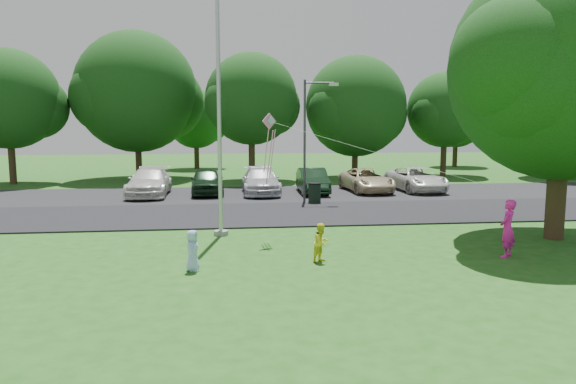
{
  "coord_description": "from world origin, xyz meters",
  "views": [
    {
      "loc": [
        -3.23,
        -12.58,
        3.72
      ],
      "look_at": [
        -1.28,
        4.0,
        1.6
      ],
      "focal_mm": 32.0,
      "sensor_mm": 36.0,
      "label": 1
    }
  ],
  "objects": [
    {
      "name": "big_tree",
      "position": [
        7.48,
        3.06,
        5.5
      ],
      "size": [
        8.23,
        7.32,
        9.3
      ],
      "rotation": [
        0.0,
        0.0,
        -0.21
      ],
      "color": "#332316",
      "rests_on": "ground"
    },
    {
      "name": "parking_strip",
      "position": [
        0.0,
        15.5,
        0.03
      ],
      "size": [
        42.0,
        7.0,
        0.06
      ],
      "primitive_type": "cube",
      "color": "black",
      "rests_on": "ground"
    },
    {
      "name": "flagpole",
      "position": [
        -3.5,
        5.0,
        4.17
      ],
      "size": [
        0.5,
        0.5,
        10.0
      ],
      "color": "#B7BABF",
      "rests_on": "ground"
    },
    {
      "name": "parked_cars",
      "position": [
        0.15,
        15.58,
        0.76
      ],
      "size": [
        17.29,
        5.39,
        1.46
      ],
      "color": "silver",
      "rests_on": "ground"
    },
    {
      "name": "child_blue",
      "position": [
        -4.17,
        0.59,
        0.54
      ],
      "size": [
        0.36,
        0.54,
        1.08
      ],
      "primitive_type": "imported",
      "rotation": [
        0.0,
        0.0,
        1.54
      ],
      "color": "#A6C2FF",
      "rests_on": "ground"
    },
    {
      "name": "kite",
      "position": [
        -1.66,
        3.89,
        3.4
      ],
      "size": [
        6.82,
        3.25,
        2.33
      ],
      "rotation": [
        0.0,
        0.0,
        0.51
      ],
      "color": "pink",
      "rests_on": "ground"
    },
    {
      "name": "woman",
      "position": [
        4.69,
        0.99,
        0.84
      ],
      "size": [
        0.72,
        0.71,
        1.67
      ],
      "primitive_type": "imported",
      "rotation": [
        0.0,
        0.0,
        3.89
      ],
      "color": "#F320A5",
      "rests_on": "ground"
    },
    {
      "name": "tree_row",
      "position": [
        1.59,
        24.23,
        5.71
      ],
      "size": [
        64.35,
        11.94,
        10.88
      ],
      "color": "#332316",
      "rests_on": "ground"
    },
    {
      "name": "trash_can",
      "position": [
        0.94,
        11.84,
        0.52
      ],
      "size": [
        0.65,
        0.65,
        1.02
      ],
      "rotation": [
        0.0,
        0.0,
        0.26
      ],
      "color": "black",
      "rests_on": "ground"
    },
    {
      "name": "horizon_trees",
      "position": [
        4.06,
        33.88,
        4.3
      ],
      "size": [
        77.46,
        7.2,
        7.02
      ],
      "color": "#332316",
      "rests_on": "ground"
    },
    {
      "name": "child_yellow",
      "position": [
        -0.69,
        1.12,
        0.54
      ],
      "size": [
        0.67,
        0.66,
        1.09
      ],
      "primitive_type": "imported",
      "rotation": [
        0.0,
        0.0,
        0.7
      ],
      "color": "yellow",
      "rests_on": "ground"
    },
    {
      "name": "street_lamp",
      "position": [
        0.76,
        12.33,
        3.6
      ],
      "size": [
        1.68,
        0.31,
        5.99
      ],
      "rotation": [
        0.0,
        0.0,
        -0.09
      ],
      "color": "#3F3F44",
      "rests_on": "ground"
    },
    {
      "name": "park_road",
      "position": [
        0.0,
        9.0,
        0.03
      ],
      "size": [
        60.0,
        6.0,
        0.06
      ],
      "primitive_type": "cube",
      "color": "black",
      "rests_on": "ground"
    },
    {
      "name": "ground",
      "position": [
        0.0,
        0.0,
        0.0
      ],
      "size": [
        120.0,
        120.0,
        0.0
      ],
      "primitive_type": "plane",
      "color": "#1C5215",
      "rests_on": "ground"
    }
  ]
}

